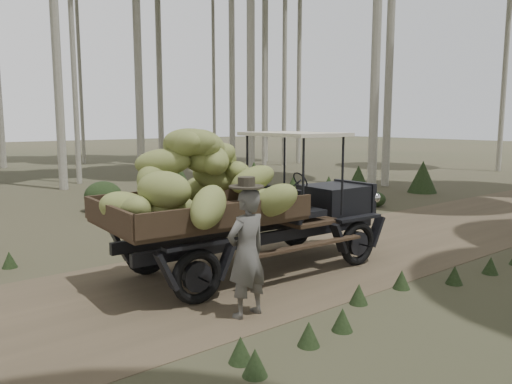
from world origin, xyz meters
The scene contains 5 objects.
ground centered at (0.00, 0.00, 0.00)m, with size 120.00×120.00×0.00m, color #473D2B.
dirt_track centered at (0.00, 0.00, 0.00)m, with size 70.00×4.00×0.01m, color brown.
banana_truck centered at (-0.34, 0.11, 1.50)m, with size 5.48×2.73×2.56m.
farmer centered at (-1.08, -1.48, 0.89)m, with size 0.67×0.51×1.89m.
undergrowth centered at (-0.75, -0.93, 0.55)m, with size 21.97×22.06×1.40m.
Camera 1 is at (-4.98, -6.58, 2.62)m, focal length 35.00 mm.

